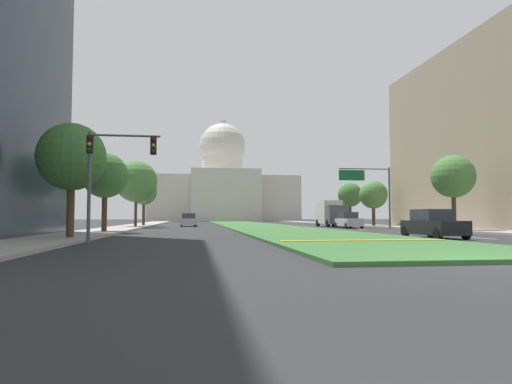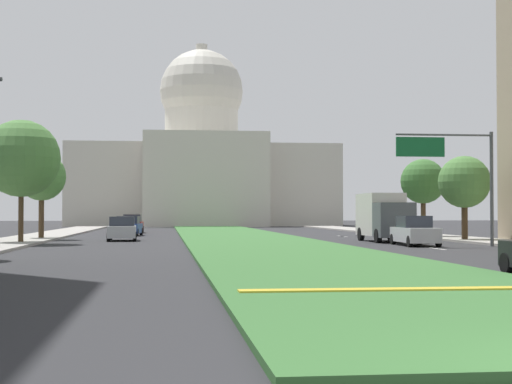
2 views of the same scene
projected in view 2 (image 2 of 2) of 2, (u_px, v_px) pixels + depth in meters
name	position (u px, v px, depth m)	size (l,w,h in m)	color
ground_plane	(233.00, 236.00, 65.26)	(260.00, 260.00, 0.00)	#2B2B2D
grass_median	(239.00, 237.00, 59.62)	(8.79, 102.23, 0.14)	#386B33
median_curb_nose	(411.00, 289.00, 17.84)	(7.91, 0.50, 0.04)	gold
lane_dashes_right	(410.00, 245.00, 46.10)	(0.16, 44.12, 0.01)	silver
sidewalk_left	(21.00, 240.00, 52.24)	(4.00, 102.23, 0.15)	#9E9991
sidewalk_right	(458.00, 239.00, 55.72)	(4.00, 102.23, 0.15)	#9E9991
capitol_building	(202.00, 170.00, 121.05)	(39.11, 29.18, 28.20)	beige
overhead_guide_sign	(455.00, 164.00, 44.20)	(5.68, 0.20, 6.50)	#515456
street_tree_left_far	(21.00, 159.00, 47.74)	(4.72, 4.72, 7.58)	#4C3823
street_tree_right_far	(464.00, 182.00, 52.44)	(3.49, 3.49, 5.72)	#4C3823
street_tree_left_distant	(42.00, 177.00, 55.58)	(3.43, 3.43, 6.20)	#4C3823
street_tree_right_distant	(423.00, 182.00, 59.55)	(3.40, 3.40, 6.00)	#4C3823
sedan_midblock	(415.00, 232.00, 45.32)	(2.03, 4.71, 1.73)	#BCBCC1
sedan_distant	(122.00, 229.00, 53.50)	(2.04, 4.55, 1.65)	#BCBCC1
sedan_far_horizon	(129.00, 226.00, 65.19)	(2.23, 4.55, 1.64)	navy
sedan_very_far	(133.00, 224.00, 74.56)	(1.98, 4.61, 1.76)	maroon
box_truck_delivery	(384.00, 216.00, 51.80)	(2.40, 6.40, 3.20)	#4C5156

